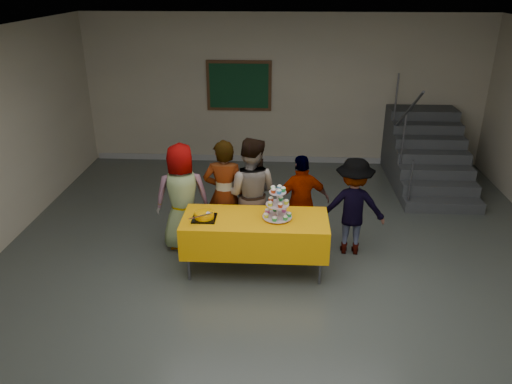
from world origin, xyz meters
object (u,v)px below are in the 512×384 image
schoolchild_b (224,195)px  staircase (425,156)px  noticeboard (239,86)px  bake_table (255,233)px  schoolchild_d (302,202)px  schoolchild_a (182,197)px  schoolchild_e (353,206)px  schoolchild_c (251,193)px  bear_cake (204,215)px  cupcake_stand (277,206)px

schoolchild_b → staircase: size_ratio=0.67×
noticeboard → schoolchild_b: bearing=-88.5°
schoolchild_b → staircase: (3.51, 2.76, -0.32)m
bake_table → schoolchild_d: schoolchild_d is taller
bake_table → staircase: staircase is taller
schoolchild_a → schoolchild_d: size_ratio=1.11×
bake_table → schoolchild_e: 1.45m
schoolchild_b → schoolchild_e: schoolchild_b is taller
schoolchild_a → noticeboard: size_ratio=1.19×
staircase → schoolchild_c: bearing=-139.3°
bear_cake → schoolchild_c: bearing=53.5°
bake_table → cupcake_stand: bearing=1.4°
cupcake_stand → noticeboard: (-0.85, 4.22, 0.65)m
schoolchild_a → schoolchild_d: bearing=172.7°
noticeboard → bake_table: bearing=-82.4°
bear_cake → cupcake_stand: bearing=3.7°
schoolchild_c → schoolchild_d: schoolchild_c is taller
schoolchild_b → noticeboard: 3.68m
schoolchild_d → staircase: (2.42, 2.71, -0.21)m
bear_cake → schoolchild_b: (0.18, 0.68, -0.02)m
bear_cake → noticeboard: noticeboard is taller
schoolchild_a → schoolchild_e: 2.38m
bake_table → schoolchild_b: 0.82m
bake_table → schoolchild_a: (-1.06, 0.59, 0.22)m
bake_table → noticeboard: 4.39m
bear_cake → schoolchild_a: size_ratio=0.23×
staircase → schoolchild_b: bearing=-141.8°
cupcake_stand → schoolchild_a: 1.47m
bake_table → schoolchild_c: bearing=98.6°
schoolchild_a → noticeboard: bearing=-108.2°
bake_table → schoolchild_b: bearing=126.5°
bake_table → staircase: (3.04, 3.39, -0.07)m
schoolchild_b → schoolchild_c: 0.37m
cupcake_stand → schoolchild_b: schoolchild_b is taller
noticeboard → staircase: bearing=-13.1°
cupcake_stand → schoolchild_d: schoolchild_d is taller
bake_table → staircase: bearing=48.1°
staircase → bear_cake: bearing=-137.0°
staircase → noticeboard: bearing=166.9°
schoolchild_e → schoolchild_b: bearing=1.9°
bear_cake → schoolchild_b: size_ratio=0.22×
staircase → noticeboard: 3.86m
schoolchild_a → noticeboard: 3.76m
bake_table → noticeboard: bearing=97.6°
schoolchild_a → cupcake_stand: bearing=146.1°
cupcake_stand → schoolchild_e: size_ratio=0.32×
schoolchild_c → schoolchild_e: size_ratio=1.16×
bear_cake → schoolchild_e: size_ratio=0.26×
schoolchild_a → schoolchild_d: 1.68m
cupcake_stand → schoolchild_c: (-0.39, 0.68, -0.13)m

